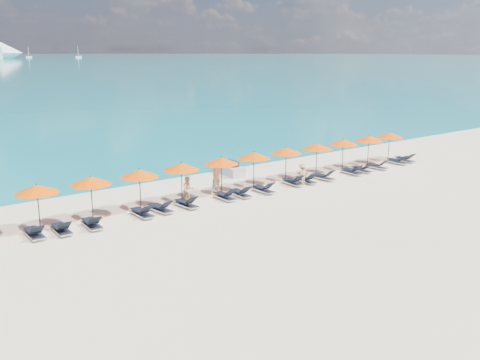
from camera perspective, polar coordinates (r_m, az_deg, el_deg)
ground at (r=28.38m, az=3.70°, el=-3.50°), size 1400.00×1400.00×0.00m
sailboat_near at (r=599.64m, az=-21.60°, el=12.14°), size 5.75×1.92×10.54m
sailboat_far at (r=582.17m, az=-16.87°, el=12.49°), size 6.19×2.06×11.34m
jetski at (r=36.83m, az=-1.00°, el=1.19°), size 1.40×2.76×0.94m
beachgoer_a at (r=32.33m, az=-2.53°, el=0.47°), size 0.80×0.61×1.97m
beachgoer_b at (r=29.85m, az=-5.54°, el=-1.09°), size 0.82×0.54×1.57m
beachgoer_c at (r=33.96m, az=6.68°, el=0.58°), size 0.98×0.57×1.43m
umbrella_2 at (r=26.91m, az=-20.85°, el=-0.89°), size 2.10×2.10×2.28m
umbrella_3 at (r=27.77m, az=-15.65°, el=-0.06°), size 2.10×2.10×2.28m
umbrella_4 at (r=28.84m, az=-10.68°, el=0.72°), size 2.10×2.10×2.28m
umbrella_5 at (r=30.17m, az=-6.28°, el=1.45°), size 2.10×2.10×2.28m
umbrella_6 at (r=31.56m, az=-2.01°, el=2.08°), size 2.10×2.10×2.28m
umbrella_7 at (r=33.16m, az=1.49°, el=2.65°), size 2.10×2.10×2.28m
umbrella_8 at (r=34.87m, az=4.95°, el=3.16°), size 2.10×2.10×2.28m
umbrella_9 at (r=36.69m, az=8.21°, el=3.59°), size 2.10×2.10×2.28m
umbrella_10 at (r=38.72m, az=10.96°, el=4.02°), size 2.10×2.10×2.28m
umbrella_11 at (r=40.68m, az=13.59°, el=4.34°), size 2.10×2.10×2.28m
umbrella_12 at (r=42.70m, az=15.67°, el=4.65°), size 2.10×2.10×2.28m
lounger_3 at (r=26.36m, az=-21.09°, el=-5.26°), size 0.65×1.71×0.66m
lounger_4 at (r=26.52m, az=-18.50°, el=-4.92°), size 0.70×1.73×0.66m
lounger_5 at (r=26.87m, az=-15.52°, el=-4.46°), size 0.73×1.74×0.66m
lounger_6 at (r=28.05m, az=-10.39°, el=-3.41°), size 0.63×1.70×0.66m
lounger_7 at (r=28.66m, az=-8.45°, el=-2.96°), size 0.79×1.75×0.66m
lounger_8 at (r=29.35m, az=-5.73°, el=-2.48°), size 0.73×1.74×0.66m
lounger_9 at (r=30.67m, az=-1.62°, el=-1.70°), size 0.66×1.71×0.66m
lounger_10 at (r=31.29m, az=0.06°, el=-1.38°), size 0.74×1.74×0.66m
lounger_11 at (r=32.22m, az=2.51°, el=-0.94°), size 0.65×1.71×0.66m
lounger_12 at (r=34.11m, az=5.66°, el=-0.16°), size 0.76×1.75×0.66m
lounger_13 at (r=34.73m, az=7.06°, el=0.05°), size 0.79×1.75×0.66m
lounger_14 at (r=35.76m, az=8.89°, el=0.39°), size 0.72×1.74×0.66m
lounger_15 at (r=37.66m, az=11.83°, el=0.94°), size 0.74×1.74×0.66m
lounger_16 at (r=38.47m, az=12.86°, el=1.15°), size 0.70×1.73×0.66m
lounger_17 at (r=39.80m, az=14.41°, el=1.48°), size 0.76×1.75×0.66m
lounger_18 at (r=41.95m, az=16.44°, el=1.97°), size 0.68×1.72×0.66m
lounger_19 at (r=42.85m, az=17.20°, el=2.15°), size 0.76×1.75×0.66m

